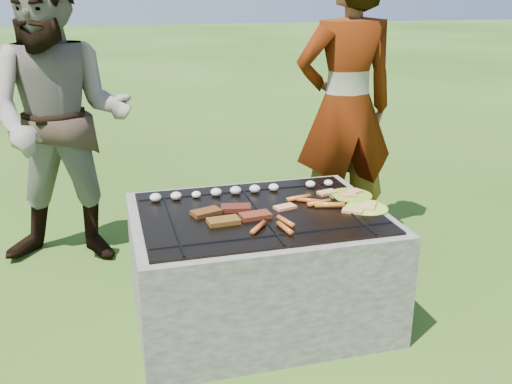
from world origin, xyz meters
TOP-DOWN VIEW (x-y plane):
  - lawn at (0.00, 0.00)m, footprint 60.00×60.00m
  - fire_pit at (0.00, 0.00)m, footprint 1.30×1.00m
  - mushrooms at (-0.06, 0.29)m, footprint 1.06×0.06m
  - pork_slabs at (-0.15, -0.03)m, footprint 0.39×0.27m
  - sausages at (0.20, -0.08)m, footprint 0.57×0.48m
  - bread_on_grate at (0.34, 0.01)m, footprint 0.44×0.40m
  - plate_far at (0.56, 0.10)m, footprint 0.28×0.28m
  - plate_near at (0.56, -0.10)m, footprint 0.28×0.28m
  - cook at (0.81, 0.79)m, footprint 0.71×0.47m
  - bystander at (-0.99, 1.00)m, footprint 1.04×0.89m

SIDE VIEW (x-z plane):
  - lawn at x=0.00m, z-range 0.00..0.00m
  - fire_pit at x=0.00m, z-range -0.03..0.59m
  - plate_far at x=0.56m, z-range 0.59..0.62m
  - plate_near at x=0.56m, z-range 0.60..0.62m
  - bread_on_grate at x=0.34m, z-range 0.61..0.63m
  - pork_slabs at x=-0.15m, z-range 0.61..0.63m
  - sausages at x=0.20m, z-range 0.61..0.64m
  - mushrooms at x=-0.06m, z-range 0.61..0.66m
  - bystander at x=-0.99m, z-range 0.00..1.87m
  - cook at x=0.81m, z-range 0.00..1.91m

